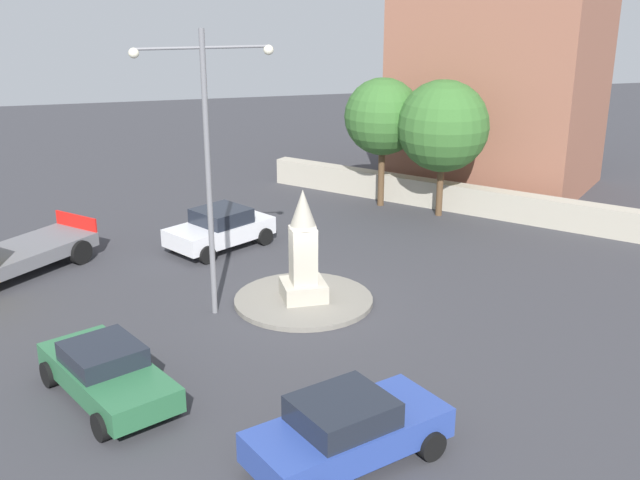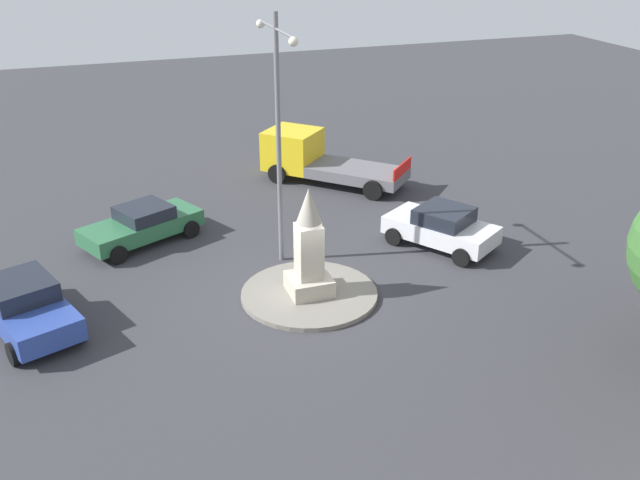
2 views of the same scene
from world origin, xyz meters
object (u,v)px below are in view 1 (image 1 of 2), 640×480
Objects in this scene: monument at (303,254)px; car_white_parked_right at (220,228)px; streetlamp at (207,149)px; tree_mid_cluster at (383,117)px; car_green_far_side at (107,372)px; corner_building at (501,61)px; car_blue_near_island at (347,430)px; tree_near_wall at (443,126)px.

monument is 5.92m from car_white_parked_right.
tree_mid_cluster is (-8.16, -9.44, -1.12)m from streetlamp.
corner_building is at bearing -137.55° from car_green_far_side.
car_blue_near_island is at bearing 94.21° from car_white_parked_right.
car_green_far_side is 0.84× the size of tree_mid_cluster.
car_blue_near_island is at bearing 102.88° from streetlamp.
streetlamp reaches higher than car_green_far_side.
streetlamp reaches higher than tree_near_wall.
tree_mid_cluster reaches higher than car_white_parked_right.
monument is 16.88m from corner_building.
car_blue_near_island is (-1.01, 13.75, 0.02)m from car_white_parked_right.
tree_mid_cluster reaches higher than monument.
streetlamp is at bearing 49.16° from tree_mid_cluster.
streetlamp is 9.29m from car_blue_near_island.
corner_building is (-13.55, -5.94, 4.95)m from car_white_parked_right.
monument reaches higher than car_white_parked_right.
streetlamp reaches higher than car_blue_near_island.
corner_building is at bearing -160.94° from tree_mid_cluster.
car_green_far_side is at bearing 37.67° from monument.
car_blue_near_island reaches higher than car_white_parked_right.
tree_near_wall reaches higher than car_white_parked_right.
monument is 7.27m from car_green_far_side.
tree_mid_cluster is at bearing -120.21° from monument.
car_white_parked_right is at bearing -111.02° from car_green_far_side.
car_blue_near_island is at bearing 141.96° from car_green_far_side.
car_white_parked_right is 9.86m from tree_near_wall.
car_blue_near_island is 0.40× the size of corner_building.
tree_near_wall is (-7.34, -7.40, 2.12)m from monument.
streetlamp is at bearing 81.57° from car_white_parked_right.
car_green_far_side is at bearing 55.24° from streetlamp.
tree_mid_cluster is (-11.15, -13.75, 3.13)m from car_green_far_side.
tree_near_wall is at bearing -137.85° from car_green_far_side.
car_blue_near_island is at bearing 57.50° from corner_building.
streetlamp is 1.78× the size of car_blue_near_island.
monument is 0.63× the size of tree_mid_cluster.
car_green_far_side is 0.83× the size of tree_near_wall.
monument is 0.62× the size of tree_near_wall.
monument is 10.64m from tree_near_wall.
monument is 8.28m from car_blue_near_island.
monument is 0.81× the size of car_white_parked_right.
streetlamp is at bearing 36.73° from tree_near_wall.
corner_building reaches higher than monument.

